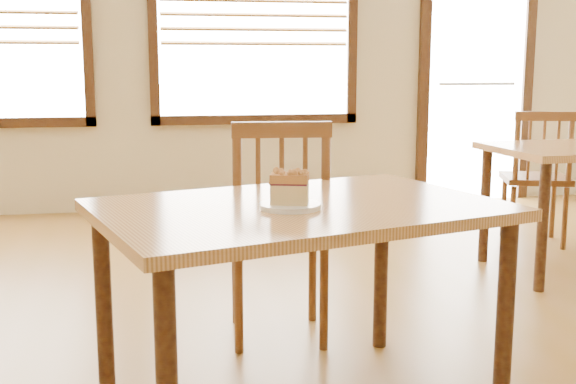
{
  "coord_description": "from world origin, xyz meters",
  "views": [
    {
      "loc": [
        -0.57,
        -2.14,
        1.21
      ],
      "look_at": [
        -0.13,
        0.18,
        0.8
      ],
      "focal_mm": 45.0,
      "sensor_mm": 36.0,
      "label": 1
    }
  ],
  "objects_px": {
    "cafe_chair_second": "(537,177)",
    "plate": "(290,206)",
    "cake_slice": "(289,186)",
    "cafe_table_main": "(300,229)",
    "cafe_chair_main": "(278,229)"
  },
  "relations": [
    {
      "from": "cafe_chair_main",
      "to": "cafe_chair_second",
      "type": "bearing_deg",
      "value": -140.41
    },
    {
      "from": "cafe_chair_second",
      "to": "plate",
      "type": "bearing_deg",
      "value": 63.21
    },
    {
      "from": "cafe_chair_second",
      "to": "cake_slice",
      "type": "height_order",
      "value": "cafe_chair_second"
    },
    {
      "from": "cafe_table_main",
      "to": "cafe_chair_main",
      "type": "distance_m",
      "value": 0.7
    },
    {
      "from": "cafe_chair_second",
      "to": "cafe_chair_main",
      "type": "bearing_deg",
      "value": 52.45
    },
    {
      "from": "cafe_chair_second",
      "to": "plate",
      "type": "distance_m",
      "value": 3.03
    },
    {
      "from": "cafe_chair_main",
      "to": "cake_slice",
      "type": "relative_size",
      "value": 6.77
    },
    {
      "from": "cafe_chair_main",
      "to": "cake_slice",
      "type": "bearing_deg",
      "value": 87.73
    },
    {
      "from": "cafe_chair_second",
      "to": "plate",
      "type": "height_order",
      "value": "cafe_chair_second"
    },
    {
      "from": "cafe_table_main",
      "to": "cafe_chair_second",
      "type": "bearing_deg",
      "value": 29.05
    },
    {
      "from": "plate",
      "to": "cake_slice",
      "type": "bearing_deg",
      "value": -149.49
    },
    {
      "from": "plate",
      "to": "cake_slice",
      "type": "distance_m",
      "value": 0.07
    },
    {
      "from": "plate",
      "to": "cafe_table_main",
      "type": "bearing_deg",
      "value": 54.85
    },
    {
      "from": "plate",
      "to": "cake_slice",
      "type": "height_order",
      "value": "cake_slice"
    },
    {
      "from": "cafe_table_main",
      "to": "cake_slice",
      "type": "distance_m",
      "value": 0.18
    }
  ]
}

